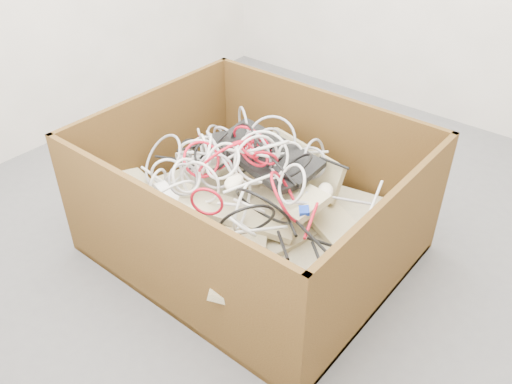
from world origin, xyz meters
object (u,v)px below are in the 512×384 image
Objects in this scene: cardboard_box at (250,220)px; power_strip_right at (177,205)px; vga_plug at (304,211)px; power_strip_left at (223,156)px.

power_strip_right is at bearing -120.05° from cardboard_box.
power_strip_left is at bearing -137.20° from vga_plug.
vga_plug is (0.49, -0.07, -0.03)m from power_strip_left.
cardboard_box is 4.50× the size of power_strip_right.
cardboard_box is at bearing 71.42° from power_strip_right.
vga_plug reaches higher than power_strip_right.
vga_plug is at bearing 41.21° from power_strip_right.
power_strip_left is 0.34m from power_strip_right.
power_strip_right is 6.23× the size of vga_plug.
cardboard_box is 28.07× the size of vga_plug.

